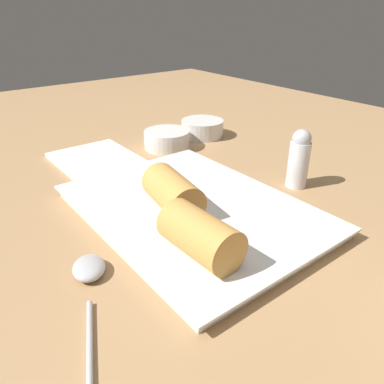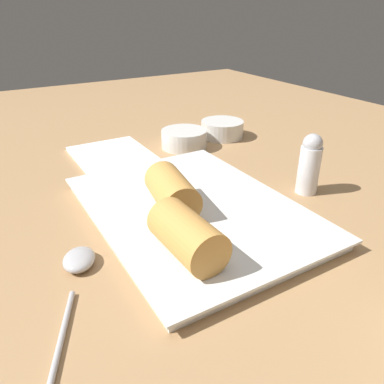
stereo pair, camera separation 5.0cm
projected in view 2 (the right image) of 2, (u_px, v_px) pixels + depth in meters
The scene contains 9 objects.
table_surface at pixel (190, 215), 48.53cm from camera, with size 180.00×140.00×2.00cm.
serving_plate at pixel (192, 210), 46.09cm from camera, with size 31.28×22.95×1.50cm.
roll_front_left at pixel (185, 233), 36.11cm from camera, with size 9.17×4.72×4.50cm.
roll_front_right at pixel (171, 190), 44.50cm from camera, with size 9.38×5.81×4.50cm.
dipping_bowl_near at pixel (184, 138), 67.69cm from camera, with size 8.22×8.22×3.20cm.
dipping_bowl_far at pixel (222, 128), 72.89cm from camera, with size 8.22×8.22×3.20cm.
spoon at pixel (77, 267), 36.45cm from camera, with size 15.43×8.20×1.41cm.
napkin at pixel (112, 155), 64.08cm from camera, with size 14.35×12.21×0.60cm.
salt_shaker at pixel (310, 164), 50.38cm from camera, with size 2.91×2.91×8.42cm.
Camera 2 is at (36.18, -21.16, 25.65)cm, focal length 35.00 mm.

